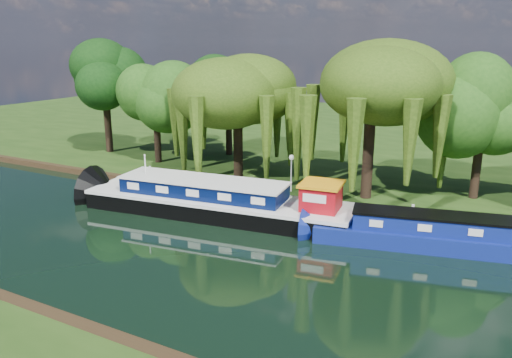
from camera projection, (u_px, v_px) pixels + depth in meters
The scene contains 13 objects.
ground at pixel (197, 251), 25.49m from camera, with size 120.00×120.00×0.00m, color black.
far_bank at pixel (376, 138), 54.29m from camera, with size 120.00×52.00×0.45m, color #1B370F.
dutch_barge at pixel (219, 201), 30.54m from camera, with size 17.20×5.82×3.56m.
narrowboat at pixel (447, 236), 25.55m from camera, with size 13.68×5.20×1.97m.
red_dinghy at pixel (112, 189), 36.26m from camera, with size 2.53×3.54×0.73m, color #9D0B13.
willow_left at pixel (238, 94), 36.28m from camera, with size 7.11×7.11×8.52m.
willow_right at pixel (372, 95), 31.00m from camera, with size 7.53×7.53×9.17m.
tree_far_left at pixel (155, 96), 40.95m from camera, with size 5.03×5.03×8.10m.
tree_far_back at pixel (105, 82), 44.75m from camera, with size 5.43×5.43×9.13m.
tree_far_mid at pixel (228, 93), 43.79m from camera, with size 4.91×4.91×8.04m.
tree_far_right at pixel (483, 114), 31.23m from camera, with size 4.86×4.86×7.95m.
lamppost at pixel (291, 163), 33.53m from camera, with size 0.36×0.36×2.56m.
mooring_posts at pixel (264, 190), 32.59m from camera, with size 19.16×0.16×1.00m.
Camera 1 is at (13.83, -19.35, 10.33)m, focal length 35.00 mm.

